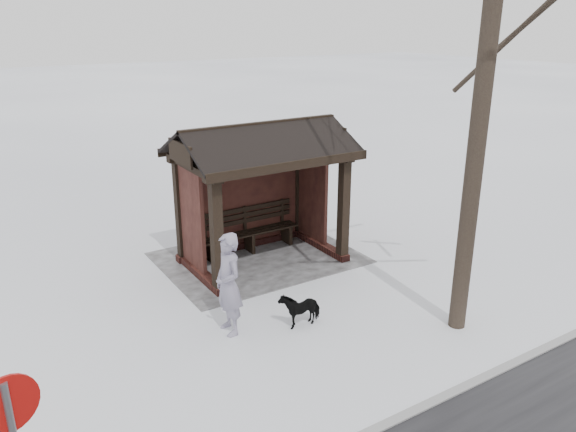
% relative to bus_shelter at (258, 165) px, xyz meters
% --- Properties ---
extents(ground, '(120.00, 120.00, 0.00)m').
position_rel_bus_shelter_xyz_m(ground, '(0.00, 0.16, -2.17)').
color(ground, white).
rests_on(ground, ground).
extents(kerb, '(120.00, 0.15, 0.06)m').
position_rel_bus_shelter_xyz_m(kerb, '(0.00, 5.66, -2.16)').
color(kerb, gray).
rests_on(kerb, ground).
extents(trampled_patch, '(4.20, 3.20, 0.02)m').
position_rel_bus_shelter_xyz_m(trampled_patch, '(0.00, -0.04, -2.16)').
color(trampled_patch, '#97979C').
rests_on(trampled_patch, ground).
extents(bus_shelter, '(3.60, 2.40, 3.09)m').
position_rel_bus_shelter_xyz_m(bus_shelter, '(0.00, 0.00, 0.00)').
color(bus_shelter, '#3A1815').
rests_on(bus_shelter, ground).
extents(pedestrian, '(0.44, 0.66, 1.79)m').
position_rel_bus_shelter_xyz_m(pedestrian, '(1.95, 2.43, -1.27)').
color(pedestrian, gray).
rests_on(pedestrian, ground).
extents(dog, '(0.73, 0.33, 0.61)m').
position_rel_bus_shelter_xyz_m(dog, '(0.79, 2.84, -1.86)').
color(dog, black).
rests_on(dog, ground).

